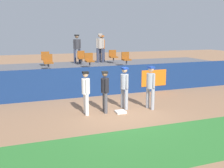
# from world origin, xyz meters

# --- Properties ---
(ground_plane) EXTENTS (60.00, 60.00, 0.00)m
(ground_plane) POSITION_xyz_m (0.00, 0.00, 0.00)
(ground_plane) COLOR #936B4C
(grass_foreground_strip) EXTENTS (18.00, 2.80, 0.01)m
(grass_foreground_strip) POSITION_xyz_m (0.00, -3.13, 0.00)
(grass_foreground_strip) COLOR #2D722D
(grass_foreground_strip) RESTS_ON ground_plane
(first_base) EXTENTS (0.40, 0.40, 0.08)m
(first_base) POSITION_xyz_m (0.08, 0.09, 0.04)
(first_base) COLOR white
(first_base) RESTS_ON ground_plane
(player_fielder_home) EXTENTS (0.34, 0.54, 1.71)m
(player_fielder_home) POSITION_xyz_m (-1.26, 0.39, 0.99)
(player_fielder_home) COLOR white
(player_fielder_home) RESTS_ON ground_plane
(player_runner_visitor) EXTENTS (0.41, 0.50, 1.82)m
(player_runner_visitor) POSITION_xyz_m (1.47, 0.19, 1.05)
(player_runner_visitor) COLOR #9EA3AD
(player_runner_visitor) RESTS_ON ground_plane
(player_coach_visitor) EXTENTS (0.38, 0.49, 1.77)m
(player_coach_visitor) POSITION_xyz_m (0.45, 0.57, 1.03)
(player_coach_visitor) COLOR #9EA3AD
(player_coach_visitor) RESTS_ON ground_plane
(player_umpire) EXTENTS (0.36, 0.47, 1.68)m
(player_umpire) POSITION_xyz_m (-0.48, 0.37, 0.98)
(player_umpire) COLOR #4C4C51
(player_umpire) RESTS_ON ground_plane
(field_wall) EXTENTS (18.00, 0.26, 1.49)m
(field_wall) POSITION_xyz_m (0.02, 3.20, 0.74)
(field_wall) COLOR navy
(field_wall) RESTS_ON ground_plane
(bleacher_platform) EXTENTS (18.00, 4.80, 1.23)m
(bleacher_platform) POSITION_xyz_m (0.00, 5.77, 0.61)
(bleacher_platform) COLOR #59595E
(bleacher_platform) RESTS_ON ground_plane
(seat_back_center) EXTENTS (0.45, 0.44, 0.84)m
(seat_back_center) POSITION_xyz_m (0.03, 6.44, 1.70)
(seat_back_center) COLOR #4C4C51
(seat_back_center) RESTS_ON bleacher_platform
(seat_front_left) EXTENTS (0.47, 0.44, 0.84)m
(seat_front_left) POSITION_xyz_m (-2.18, 4.64, 1.70)
(seat_front_left) COLOR #4C4C51
(seat_front_left) RESTS_ON bleacher_platform
(seat_back_right) EXTENTS (0.48, 0.44, 0.84)m
(seat_back_right) POSITION_xyz_m (2.11, 6.44, 1.70)
(seat_back_right) COLOR #4C4C51
(seat_back_right) RESTS_ON bleacher_platform
(seat_front_right) EXTENTS (0.46, 0.44, 0.84)m
(seat_front_right) POSITION_xyz_m (2.24, 4.64, 1.70)
(seat_front_right) COLOR #4C4C51
(seat_front_right) RESTS_ON bleacher_platform
(seat_front_center) EXTENTS (0.46, 0.44, 0.84)m
(seat_front_center) POSITION_xyz_m (0.04, 4.64, 1.70)
(seat_front_center) COLOR #4C4C51
(seat_front_center) RESTS_ON bleacher_platform
(seat_back_left) EXTENTS (0.47, 0.44, 0.84)m
(seat_back_left) POSITION_xyz_m (-2.13, 6.44, 1.70)
(seat_back_left) COLOR #4C4C51
(seat_back_left) RESTS_ON bleacher_platform
(spectator_hooded) EXTENTS (0.52, 0.41, 1.88)m
(spectator_hooded) POSITION_xyz_m (1.43, 7.04, 2.32)
(spectator_hooded) COLOR #33384C
(spectator_hooded) RESTS_ON bleacher_platform
(spectator_capped) EXTENTS (0.50, 0.39, 1.81)m
(spectator_capped) POSITION_xyz_m (-0.06, 7.20, 2.28)
(spectator_capped) COLOR #33384C
(spectator_capped) RESTS_ON bleacher_platform
(spectator_casual) EXTENTS (0.46, 0.44, 1.75)m
(spectator_casual) POSITION_xyz_m (1.66, 7.38, 2.25)
(spectator_casual) COLOR #33384C
(spectator_casual) RESTS_ON bleacher_platform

